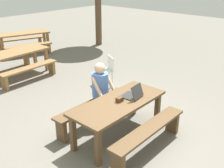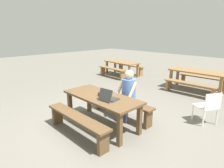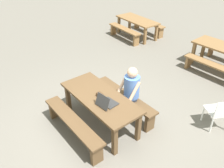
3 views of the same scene
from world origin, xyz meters
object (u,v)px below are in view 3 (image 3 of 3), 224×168
object	(u,v)px
picnic_table_front	(100,100)
laptop	(106,102)
picnic_table_mid	(137,22)
small_pouch	(100,95)
person_seated	(131,89)
plastic_chair	(220,112)

from	to	relation	value
picnic_table_front	laptop	bearing A→B (deg)	-12.58
picnic_table_mid	small_pouch	bearing A→B (deg)	-49.40
laptop	picnic_table_mid	distance (m)	5.63
person_seated	small_pouch	bearing A→B (deg)	-107.77
person_seated	picnic_table_mid	xyz separation A→B (m)	(-3.52, 3.58, -0.17)
picnic_table_front	picnic_table_mid	size ratio (longest dim) A/B	1.05
picnic_table_front	laptop	xyz separation A→B (m)	(0.32, -0.07, 0.17)
person_seated	plastic_chair	world-z (taller)	person_seated
picnic_table_front	person_seated	world-z (taller)	person_seated
picnic_table_front	small_pouch	bearing A→B (deg)	-38.05
picnic_table_front	laptop	world-z (taller)	laptop
picnic_table_mid	picnic_table_front	bearing A→B (deg)	-49.44
laptop	plastic_chair	bearing A→B (deg)	-131.25
person_seated	laptop	bearing A→B (deg)	-82.89
picnic_table_front	plastic_chair	size ratio (longest dim) A/B	2.42
small_pouch	plastic_chair	xyz separation A→B (m)	(1.68, 1.89, -0.35)
picnic_table_front	plastic_chair	bearing A→B (deg)	48.15
plastic_chair	picnic_table_front	bearing A→B (deg)	-12.49
picnic_table_mid	plastic_chair	bearing A→B (deg)	-22.60
person_seated	plastic_chair	distance (m)	1.94
laptop	small_pouch	bearing A→B (deg)	-17.64
small_pouch	plastic_chair	world-z (taller)	small_pouch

